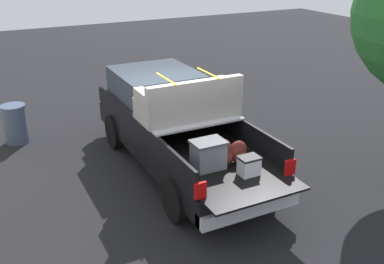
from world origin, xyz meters
The scene contains 3 objects.
ground_plane centered at (0.00, 0.00, 0.00)m, with size 40.00×40.00×0.00m, color black.
pickup_truck centered at (0.37, 0.00, 0.98)m, with size 6.05×2.06×2.23m.
trash_can centered at (3.13, 3.01, 0.50)m, with size 0.60×0.60×0.98m.
Camera 1 is at (-7.98, 3.75, 4.59)m, focal length 41.79 mm.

